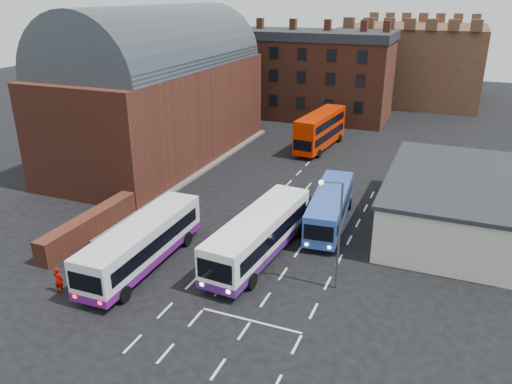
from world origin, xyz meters
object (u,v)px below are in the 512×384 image
at_px(bus_white_outbound, 142,241).
at_px(pedestrian_red, 59,280).
at_px(street_lamp, 336,225).
at_px(bus_red_double, 320,130).
at_px(pedestrian_beige, 132,264).
at_px(bus_white_inbound, 259,233).
at_px(bus_blue, 330,206).

height_order(bus_white_outbound, pedestrian_red, bus_white_outbound).
bearing_deg(bus_white_outbound, pedestrian_red, -123.17).
relative_size(street_lamp, pedestrian_red, 4.13).
xyz_separation_m(bus_red_double, street_lamp, (8.70, -28.71, 2.06)).
relative_size(bus_red_double, pedestrian_beige, 6.80).
bearing_deg(street_lamp, bus_white_inbound, 161.65).
bearing_deg(bus_blue, street_lamp, 99.91).
distance_m(bus_white_inbound, bus_blue, 7.57).
height_order(bus_blue, pedestrian_red, bus_blue).
distance_m(bus_white_outbound, bus_white_inbound, 7.83).
relative_size(bus_white_inbound, street_lamp, 1.67).
height_order(bus_white_inbound, bus_red_double, bus_red_double).
relative_size(bus_white_outbound, bus_red_double, 1.06).
relative_size(bus_white_inbound, pedestrian_beige, 7.54).
height_order(bus_white_inbound, bus_blue, bus_white_inbound).
relative_size(bus_white_outbound, bus_blue, 1.09).
height_order(bus_white_inbound, street_lamp, street_lamp).
bearing_deg(bus_blue, bus_red_double, -78.16).
bearing_deg(bus_blue, bus_white_inbound, 59.35).
height_order(bus_blue, street_lamp, street_lamp).
distance_m(bus_white_inbound, bus_red_double, 27.02).
bearing_deg(pedestrian_beige, bus_white_inbound, -131.05).
relative_size(bus_blue, pedestrian_red, 6.07).
bearing_deg(bus_white_outbound, bus_red_double, 82.43).
bearing_deg(bus_white_inbound, street_lamp, 166.05).
xyz_separation_m(bus_red_double, pedestrian_red, (-6.63, -35.48, -1.38)).
xyz_separation_m(bus_white_inbound, bus_blue, (3.21, 6.86, -0.23)).
bearing_deg(pedestrian_beige, bus_white_outbound, -81.28).
height_order(bus_red_double, pedestrian_beige, bus_red_double).
relative_size(street_lamp, pedestrian_beige, 4.51).
height_order(bus_white_outbound, pedestrian_beige, bus_white_outbound).
distance_m(bus_white_outbound, pedestrian_beige, 1.63).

